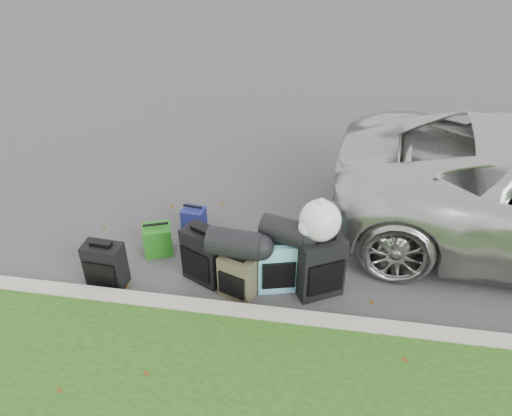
# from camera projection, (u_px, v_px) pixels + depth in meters

# --- Properties ---
(ground) EXTENTS (120.00, 120.00, 0.00)m
(ground) POSITION_uv_depth(u_px,v_px,m) (262.00, 257.00, 5.81)
(ground) COLOR #383535
(ground) RESTS_ON ground
(curb) EXTENTS (120.00, 0.18, 0.15)m
(curb) POSITION_uv_depth(u_px,v_px,m) (247.00, 315.00, 4.96)
(curb) COLOR #9E937F
(curb) RESTS_ON ground
(suitcase_small_black) EXTENTS (0.42, 0.25, 0.52)m
(suitcase_small_black) POSITION_uv_depth(u_px,v_px,m) (105.00, 265.00, 5.31)
(suitcase_small_black) COLOR black
(suitcase_small_black) RESTS_ON ground
(suitcase_large_black_left) EXTENTS (0.51, 0.43, 0.64)m
(suitcase_large_black_left) POSITION_uv_depth(u_px,v_px,m) (204.00, 255.00, 5.35)
(suitcase_large_black_left) COLOR black
(suitcase_large_black_left) RESTS_ON ground
(suitcase_olive) EXTENTS (0.42, 0.33, 0.50)m
(suitcase_olive) POSITION_uv_depth(u_px,v_px,m) (238.00, 277.00, 5.17)
(suitcase_olive) COLOR #3A3825
(suitcase_olive) RESTS_ON ground
(suitcase_teal) EXTENTS (0.47, 0.35, 0.60)m
(suitcase_teal) POSITION_uv_depth(u_px,v_px,m) (277.00, 265.00, 5.25)
(suitcase_teal) COLOR #5296AC
(suitcase_teal) RESTS_ON ground
(suitcase_large_black_right) EXTENTS (0.54, 0.47, 0.70)m
(suitcase_large_black_right) POSITION_uv_depth(u_px,v_px,m) (320.00, 266.00, 5.15)
(suitcase_large_black_right) COLOR black
(suitcase_large_black_right) RESTS_ON ground
(tote_green) EXTENTS (0.39, 0.35, 0.36)m
(tote_green) POSITION_uv_depth(u_px,v_px,m) (158.00, 240.00, 5.80)
(tote_green) COLOR #1F6C18
(tote_green) RESTS_ON ground
(tote_navy) EXTENTS (0.29, 0.24, 0.29)m
(tote_navy) POSITION_uv_depth(u_px,v_px,m) (194.00, 219.00, 6.20)
(tote_navy) COLOR navy
(tote_navy) RESTS_ON ground
(duffel_left) EXTENTS (0.56, 0.33, 0.29)m
(duffel_left) POSITION_uv_depth(u_px,v_px,m) (234.00, 243.00, 5.00)
(duffel_left) COLOR black
(duffel_left) RESTS_ON suitcase_olive
(duffel_right) EXTENTS (0.53, 0.38, 0.27)m
(duffel_right) POSITION_uv_depth(u_px,v_px,m) (285.00, 231.00, 5.02)
(duffel_right) COLOR black
(duffel_right) RESTS_ON suitcase_teal
(trash_bag) EXTENTS (0.41, 0.41, 0.41)m
(trash_bag) POSITION_uv_depth(u_px,v_px,m) (320.00, 220.00, 4.87)
(trash_bag) COLOR silver
(trash_bag) RESTS_ON suitcase_large_black_right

